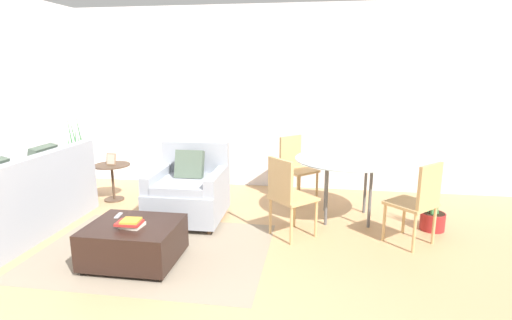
{
  "coord_description": "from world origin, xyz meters",
  "views": [
    {
      "loc": [
        0.98,
        -2.55,
        1.82
      ],
      "look_at": [
        0.25,
        2.08,
        0.75
      ],
      "focal_mm": 28.0,
      "sensor_mm": 36.0,
      "label": 1
    }
  ],
  "objects_px": {
    "tv_remote_primary": "(118,215)",
    "picture_frame": "(111,159)",
    "side_table": "(112,175)",
    "armchair": "(189,191)",
    "ottoman": "(134,241)",
    "potted_plant_small": "(433,215)",
    "potted_plant": "(80,180)",
    "dining_table": "(348,164)",
    "dining_chair_near_right": "(419,199)",
    "dining_chair_far_left": "(295,164)",
    "couch": "(17,207)",
    "book_stack": "(131,223)",
    "dining_chair_near_left": "(287,192)"
  },
  "relations": [
    {
      "from": "picture_frame",
      "to": "potted_plant_small",
      "type": "distance_m",
      "value": 4.23
    },
    {
      "from": "armchair",
      "to": "picture_frame",
      "type": "bearing_deg",
      "value": 157.11
    },
    {
      "from": "potted_plant",
      "to": "potted_plant_small",
      "type": "xyz_separation_m",
      "value": [
        4.72,
        -0.49,
        -0.08
      ]
    },
    {
      "from": "dining_chair_far_left",
      "to": "potted_plant_small",
      "type": "relative_size",
      "value": 1.17
    },
    {
      "from": "dining_table",
      "to": "dining_chair_near_left",
      "type": "relative_size",
      "value": 1.43
    },
    {
      "from": "book_stack",
      "to": "tv_remote_primary",
      "type": "relative_size",
      "value": 1.64
    },
    {
      "from": "tv_remote_primary",
      "to": "picture_frame",
      "type": "distance_m",
      "value": 1.79
    },
    {
      "from": "book_stack",
      "to": "dining_chair_near_right",
      "type": "distance_m",
      "value": 2.88
    },
    {
      "from": "armchair",
      "to": "dining_chair_near_right",
      "type": "height_order",
      "value": "armchair"
    },
    {
      "from": "picture_frame",
      "to": "dining_chair_near_right",
      "type": "xyz_separation_m",
      "value": [
        3.89,
        -0.91,
        -0.08
      ]
    },
    {
      "from": "side_table",
      "to": "dining_chair_far_left",
      "type": "xyz_separation_m",
      "value": [
        2.53,
        0.45,
        0.15
      ]
    },
    {
      "from": "armchair",
      "to": "dining_chair_near_left",
      "type": "height_order",
      "value": "armchair"
    },
    {
      "from": "dining_chair_near_left",
      "to": "armchair",
      "type": "bearing_deg",
      "value": 163.74
    },
    {
      "from": "dining_chair_far_left",
      "to": "ottoman",
      "type": "bearing_deg",
      "value": -122.69
    },
    {
      "from": "book_stack",
      "to": "side_table",
      "type": "relative_size",
      "value": 0.46
    },
    {
      "from": "ottoman",
      "to": "book_stack",
      "type": "distance_m",
      "value": 0.22
    },
    {
      "from": "dining_chair_far_left",
      "to": "potted_plant_small",
      "type": "distance_m",
      "value": 1.9
    },
    {
      "from": "dining_chair_near_left",
      "to": "couch",
      "type": "bearing_deg",
      "value": -172.89
    },
    {
      "from": "tv_remote_primary",
      "to": "potted_plant_small",
      "type": "xyz_separation_m",
      "value": [
        3.29,
        1.11,
        -0.22
      ]
    },
    {
      "from": "potted_plant",
      "to": "dining_table",
      "type": "xyz_separation_m",
      "value": [
        3.75,
        -0.29,
        0.44
      ]
    },
    {
      "from": "side_table",
      "to": "potted_plant_small",
      "type": "relative_size",
      "value": 0.67
    },
    {
      "from": "dining_chair_near_left",
      "to": "potted_plant_small",
      "type": "relative_size",
      "value": 1.17
    },
    {
      "from": "tv_remote_primary",
      "to": "dining_chair_far_left",
      "type": "relative_size",
      "value": 0.16
    },
    {
      "from": "dining_chair_near_right",
      "to": "dining_chair_far_left",
      "type": "relative_size",
      "value": 1.0
    },
    {
      "from": "side_table",
      "to": "armchair",
      "type": "bearing_deg",
      "value": -22.89
    },
    {
      "from": "tv_remote_primary",
      "to": "dining_chair_near_right",
      "type": "bearing_deg",
      "value": 11.91
    },
    {
      "from": "dining_table",
      "to": "dining_chair_near_right",
      "type": "relative_size",
      "value": 1.43
    },
    {
      "from": "armchair",
      "to": "dining_chair_far_left",
      "type": "relative_size",
      "value": 1.01
    },
    {
      "from": "armchair",
      "to": "side_table",
      "type": "xyz_separation_m",
      "value": [
        -1.3,
        0.55,
        0.01
      ]
    },
    {
      "from": "potted_plant",
      "to": "dining_chair_near_right",
      "type": "bearing_deg",
      "value": -12.28
    },
    {
      "from": "ottoman",
      "to": "dining_chair_far_left",
      "type": "xyz_separation_m",
      "value": [
        1.4,
        2.17,
        0.3
      ]
    },
    {
      "from": "couch",
      "to": "dining_chair_far_left",
      "type": "height_order",
      "value": "couch"
    },
    {
      "from": "picture_frame",
      "to": "dining_chair_near_left",
      "type": "distance_m",
      "value": 2.69
    },
    {
      "from": "picture_frame",
      "to": "armchair",
      "type": "bearing_deg",
      "value": -22.89
    },
    {
      "from": "potted_plant_small",
      "to": "dining_table",
      "type": "bearing_deg",
      "value": 168.13
    },
    {
      "from": "picture_frame",
      "to": "dining_chair_near_right",
      "type": "relative_size",
      "value": 0.18
    },
    {
      "from": "book_stack",
      "to": "dining_chair_near_right",
      "type": "height_order",
      "value": "dining_chair_near_right"
    },
    {
      "from": "dining_table",
      "to": "dining_chair_near_right",
      "type": "height_order",
      "value": "dining_chair_near_right"
    },
    {
      "from": "potted_plant",
      "to": "side_table",
      "type": "distance_m",
      "value": 0.56
    },
    {
      "from": "book_stack",
      "to": "potted_plant",
      "type": "relative_size",
      "value": 0.19
    },
    {
      "from": "ottoman",
      "to": "tv_remote_primary",
      "type": "distance_m",
      "value": 0.35
    },
    {
      "from": "tv_remote_primary",
      "to": "picture_frame",
      "type": "height_order",
      "value": "picture_frame"
    },
    {
      "from": "ottoman",
      "to": "potted_plant_small",
      "type": "xyz_separation_m",
      "value": [
        3.05,
        1.29,
        -0.04
      ]
    },
    {
      "from": "couch",
      "to": "book_stack",
      "type": "relative_size",
      "value": 8.29
    },
    {
      "from": "couch",
      "to": "dining_table",
      "type": "bearing_deg",
      "value": 15.99
    },
    {
      "from": "couch",
      "to": "armchair",
      "type": "relative_size",
      "value": 2.16
    },
    {
      "from": "ottoman",
      "to": "potted_plant",
      "type": "xyz_separation_m",
      "value": [
        -1.68,
        1.78,
        0.04
      ]
    },
    {
      "from": "potted_plant",
      "to": "dining_table",
      "type": "bearing_deg",
      "value": -4.34
    },
    {
      "from": "dining_chair_near_left",
      "to": "dining_chair_near_right",
      "type": "relative_size",
      "value": 1.0
    },
    {
      "from": "dining_chair_far_left",
      "to": "dining_table",
      "type": "bearing_deg",
      "value": -45.0
    }
  ]
}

